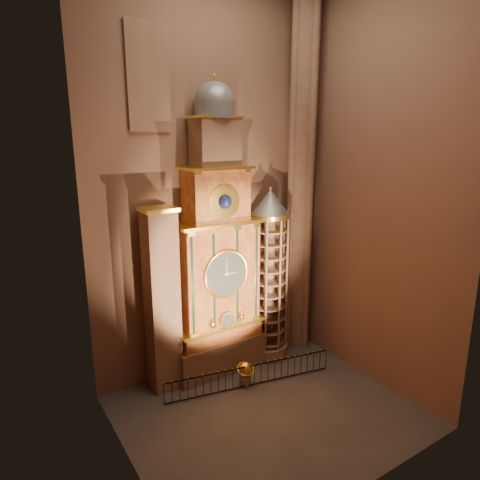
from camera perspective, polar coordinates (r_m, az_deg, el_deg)
floor at (r=23.62m, az=3.62°, el=-21.88°), size 14.00×14.00×0.00m
wall_back at (r=24.34m, az=-4.43°, el=7.32°), size 22.00×0.00×22.00m
wall_left at (r=16.17m, az=-16.19°, el=3.32°), size 0.00×22.00×22.00m
wall_right at (r=24.14m, az=17.65°, el=6.64°), size 0.00×22.00×22.00m
astronomical_clock at (r=24.35m, az=-3.07°, el=-3.07°), size 5.60×2.41×16.70m
portrait_tower at (r=23.49m, az=-10.33°, el=-7.91°), size 1.80×1.60×10.20m
stair_turret at (r=26.41m, az=3.88°, el=-4.91°), size 2.50×2.50×10.80m
gothic_pier at (r=26.98m, az=8.19°, el=7.89°), size 2.04×2.04×22.00m
stained_glass_window at (r=22.89m, az=-12.14°, el=20.43°), size 2.20×0.14×5.20m
celestial_globe at (r=25.07m, az=0.79°, el=-17.15°), size 1.12×1.08×1.42m
iron_railing at (r=25.05m, az=1.44°, el=-17.64°), size 9.57×2.01×1.26m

